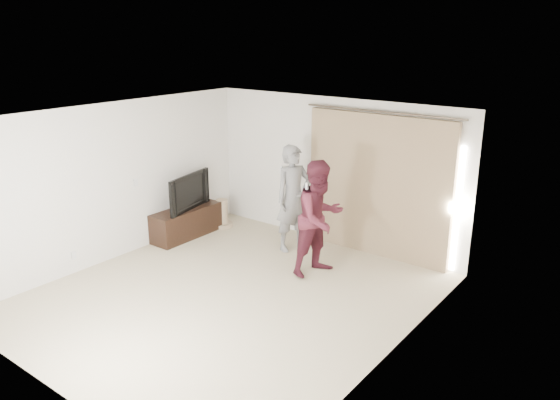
% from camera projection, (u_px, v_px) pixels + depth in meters
% --- Properties ---
extents(floor, '(5.50, 5.50, 0.00)m').
position_uv_depth(floor, '(230.00, 296.00, 7.91)').
color(floor, beige).
rests_on(floor, ground).
extents(wall_back, '(5.00, 0.04, 2.60)m').
position_uv_depth(wall_back, '(333.00, 172.00, 9.61)').
color(wall_back, silver).
rests_on(wall_back, ground).
extents(wall_left, '(0.04, 5.50, 2.60)m').
position_uv_depth(wall_left, '(115.00, 182.00, 8.97)').
color(wall_left, silver).
rests_on(wall_left, ground).
extents(ceiling, '(5.00, 5.50, 0.01)m').
position_uv_depth(ceiling, '(225.00, 117.00, 7.13)').
color(ceiling, white).
rests_on(ceiling, wall_back).
extents(curtain, '(2.80, 0.11, 2.46)m').
position_uv_depth(curtain, '(378.00, 186.00, 9.05)').
color(curtain, tan).
rests_on(curtain, ground).
extents(tv_console, '(0.49, 1.41, 0.54)m').
position_uv_depth(tv_console, '(186.00, 222.00, 10.12)').
color(tv_console, black).
rests_on(tv_console, ground).
extents(tv, '(0.37, 1.16, 0.66)m').
position_uv_depth(tv, '(185.00, 191.00, 9.94)').
color(tv, black).
rests_on(tv, tv_console).
extents(scratching_post, '(0.41, 0.41, 0.54)m').
position_uv_depth(scratching_post, '(222.00, 216.00, 10.64)').
color(scratching_post, tan).
rests_on(scratching_post, ground).
extents(person_man, '(0.66, 0.79, 1.85)m').
position_uv_depth(person_man, '(293.00, 198.00, 9.34)').
color(person_man, slate).
rests_on(person_man, ground).
extents(person_woman, '(0.90, 1.04, 1.83)m').
position_uv_depth(person_woman, '(320.00, 218.00, 8.41)').
color(person_woman, '#511B29').
rests_on(person_woman, ground).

